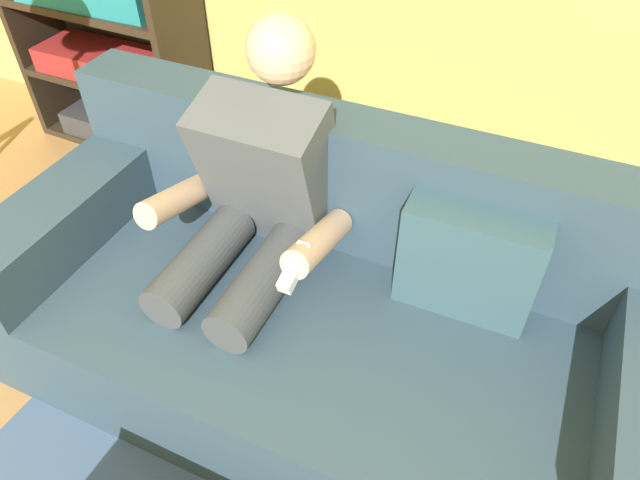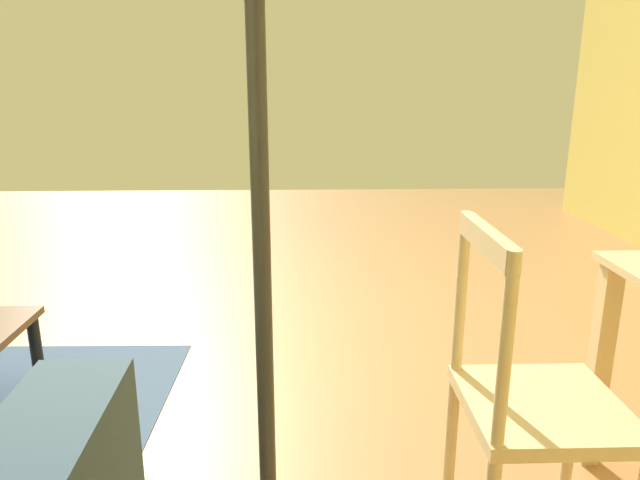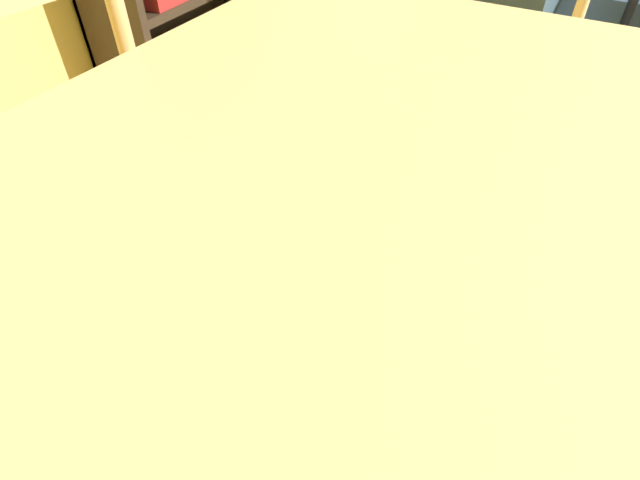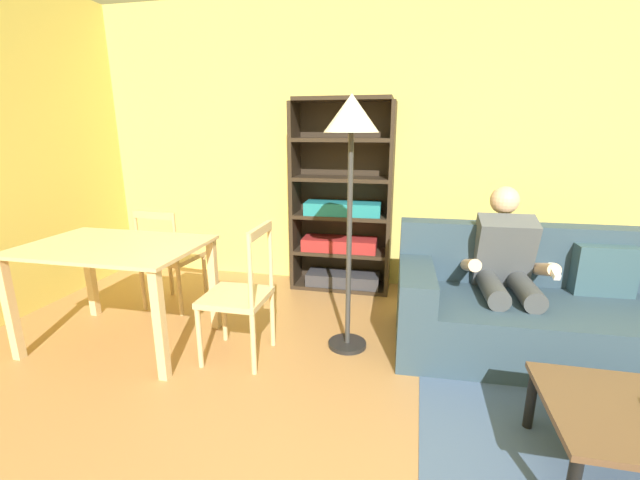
# 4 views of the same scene
# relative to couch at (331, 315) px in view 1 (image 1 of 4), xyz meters

# --- Properties ---
(couch) EXTENTS (2.12, 1.00, 0.86)m
(couch) POSITION_rel_couch_xyz_m (0.00, 0.00, 0.00)
(couch) COLOR #2D4251
(couch) RESTS_ON ground_plane
(person_lounging) EXTENTS (0.60, 0.93, 1.14)m
(person_lounging) POSITION_rel_couch_xyz_m (-0.30, 0.05, 0.27)
(person_lounging) COLOR #4C5156
(person_lounging) RESTS_ON ground_plane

